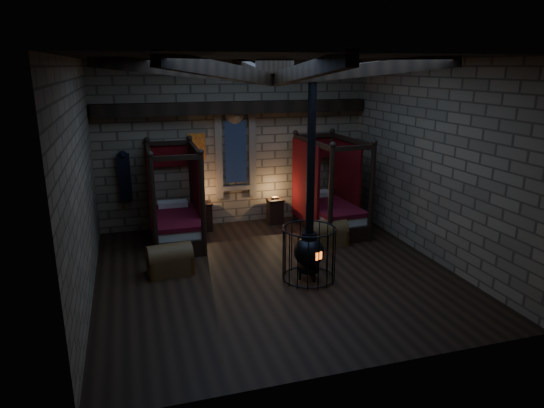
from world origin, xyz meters
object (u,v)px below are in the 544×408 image
object	(u,v)px
bed_left	(176,219)
trunk_left	(170,260)
bed_right	(329,207)
trunk_right	(328,233)
stove	(309,249)

from	to	relation	value
bed_left	trunk_left	bearing A→B (deg)	-98.73
bed_left	bed_right	distance (m)	3.85
trunk_right	stove	world-z (taller)	stove
bed_right	stove	size ratio (longest dim) A/B	0.58
bed_left	trunk_right	world-z (taller)	bed_left
bed_right	trunk_left	distance (m)	4.50
trunk_right	stove	distance (m)	2.05
trunk_right	trunk_left	bearing A→B (deg)	-167.84
bed_right	stove	world-z (taller)	stove
bed_right	trunk_right	xyz separation A→B (m)	(-0.46, -1.07, -0.30)
bed_right	trunk_left	bearing A→B (deg)	-161.19
bed_right	trunk_right	bearing A→B (deg)	-116.30
stove	trunk_right	bearing A→B (deg)	35.53
trunk_left	stove	distance (m)	2.81
trunk_left	trunk_right	xyz separation A→B (m)	(3.71, 0.61, -0.01)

